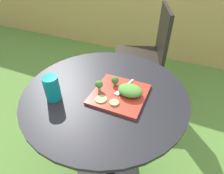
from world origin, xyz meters
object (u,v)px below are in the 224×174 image
drinking_glass (52,89)px  fork (123,88)px  patio_chair (149,49)px  salad_plate (119,94)px

drinking_glass → fork: (0.28, 0.18, -0.04)m
patio_chair → salad_plate: 0.96m
fork → drinking_glass: bearing=-147.5°
patio_chair → fork: (0.08, -0.90, 0.22)m
patio_chair → drinking_glass: size_ratio=7.47×
salad_plate → drinking_glass: size_ratio=2.10×
patio_chair → salad_plate: size_ratio=3.56×
patio_chair → salad_plate: bearing=-85.4°
drinking_glass → fork: 0.34m
salad_plate → fork: bearing=83.1°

